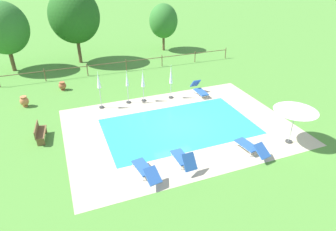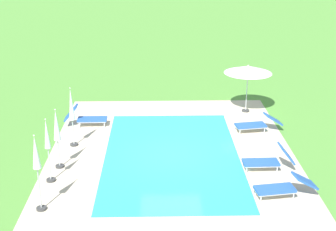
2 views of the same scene
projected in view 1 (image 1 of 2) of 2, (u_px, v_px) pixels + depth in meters
name	position (u px, v px, depth m)	size (l,w,h in m)	color
ground_plane	(179.00, 126.00, 17.61)	(160.00, 160.00, 0.00)	#518E38
pool_deck_paving	(179.00, 126.00, 17.61)	(13.12, 9.55, 0.01)	beige
swimming_pool_water	(179.00, 126.00, 17.61)	(8.75, 5.18, 0.01)	#2DB7C6
pool_coping_rim	(179.00, 126.00, 17.61)	(9.23, 5.66, 0.01)	beige
sun_lounger_north_near_steps	(251.00, 147.00, 15.11)	(0.91, 2.10, 0.79)	#2856A8
sun_lounger_north_mid	(183.00, 158.00, 14.17)	(0.65, 1.87, 0.99)	#2856A8
sun_lounger_north_far	(199.00, 90.00, 21.51)	(0.63, 1.89, 0.97)	#2856A8
sun_lounger_north_end	(145.00, 170.00, 13.49)	(0.90, 2.11, 0.76)	#2856A8
patio_umbrella_open_foreground	(296.00, 108.00, 15.15)	(2.25, 2.25, 2.31)	#383838
patio_umbrella_closed_row_west	(171.00, 77.00, 20.43)	(0.32, 0.32, 2.47)	#383838
patio_umbrella_closed_row_mid_west	(99.00, 84.00, 18.98)	(0.32, 0.32, 2.54)	#383838
patio_umbrella_closed_row_centre	(127.00, 83.00, 19.77)	(0.32, 0.32, 2.34)	#383838
patio_umbrella_closed_row_mid_east	(143.00, 81.00, 20.01)	(0.32, 0.32, 2.29)	#383838
wooden_bench_lawn_side	(40.00, 132.00, 16.16)	(0.60, 1.54, 0.87)	brown
terracotta_urn_near_fence	(24.00, 101.00, 19.77)	(0.57, 0.57, 0.74)	#C67547
terracotta_urn_by_tree	(62.00, 86.00, 22.25)	(0.56, 0.56, 0.64)	#A85B38
perimeter_fence	(126.00, 63.00, 25.85)	(20.24, 0.08, 1.05)	brown
tree_far_west	(4.00, 28.00, 24.47)	(3.99, 3.99, 5.86)	brown
tree_west_mid	(163.00, 21.00, 30.49)	(2.94, 2.94, 4.80)	brown
tree_centre	(74.00, 16.00, 26.21)	(4.48, 4.48, 6.71)	brown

